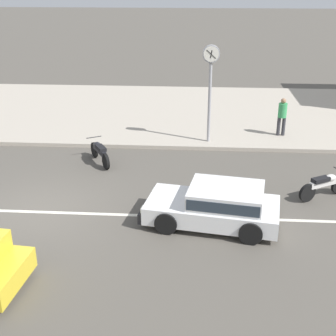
{
  "coord_description": "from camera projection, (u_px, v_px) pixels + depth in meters",
  "views": [
    {
      "loc": [
        4.6,
        -11.51,
        6.35
      ],
      "look_at": [
        3.71,
        1.59,
        0.8
      ],
      "focal_mm": 50.0,
      "sensor_mm": 36.0,
      "label": 1
    }
  ],
  "objects": [
    {
      "name": "motorcycle_0",
      "position": [
        324.0,
        185.0,
        14.05
      ],
      "size": [
        1.62,
        1.06,
        0.8
      ],
      "color": "black",
      "rests_on": "ground"
    },
    {
      "name": "hatchback_white_2",
      "position": [
        217.0,
        204.0,
        12.5
      ],
      "size": [
        3.84,
        2.24,
        1.1
      ],
      "color": "white",
      "rests_on": "ground"
    },
    {
      "name": "ground_plane",
      "position": [
        35.0,
        212.0,
        13.34
      ],
      "size": [
        160.0,
        160.0,
        0.0
      ],
      "primitive_type": "plane",
      "color": "#544F47"
    },
    {
      "name": "kerb_strip",
      "position": [
        104.0,
        110.0,
        22.77
      ],
      "size": [
        68.0,
        10.0,
        0.15
      ],
      "primitive_type": "cube",
      "color": "#ADA393",
      "rests_on": "ground"
    },
    {
      "name": "motorcycle_1",
      "position": [
        100.0,
        152.0,
        16.61
      ],
      "size": [
        1.06,
        1.64,
        0.8
      ],
      "color": "black",
      "rests_on": "ground"
    },
    {
      "name": "pedestrian_near_clock",
      "position": [
        282.0,
        114.0,
        18.76
      ],
      "size": [
        0.34,
        0.34,
        1.54
      ],
      "color": "#333338",
      "rests_on": "kerb_strip"
    },
    {
      "name": "street_clock",
      "position": [
        211.0,
        71.0,
        17.37
      ],
      "size": [
        0.64,
        0.22,
        3.72
      ],
      "color": "#9E9EA3",
      "rests_on": "kerb_strip"
    },
    {
      "name": "lane_centre_stripe",
      "position": [
        35.0,
        212.0,
        13.34
      ],
      "size": [
        50.4,
        0.14,
        0.01
      ],
      "primitive_type": "cube",
      "color": "silver",
      "rests_on": "ground"
    }
  ]
}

